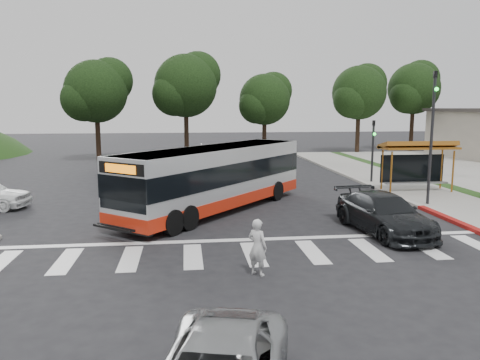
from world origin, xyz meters
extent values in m
plane|color=black|center=(0.00, 0.00, 0.00)|extent=(140.00, 140.00, 0.00)
cube|color=gray|center=(11.00, 8.00, 0.06)|extent=(4.00, 40.00, 0.12)
cube|color=#9E9991|center=(9.00, 8.00, 0.07)|extent=(0.30, 40.00, 0.15)
cube|color=maroon|center=(9.00, -2.00, 0.08)|extent=(0.32, 6.00, 0.15)
cube|color=silver|center=(0.00, -5.00, 0.01)|extent=(18.00, 2.60, 0.01)
cylinder|color=#925518|center=(9.00, 4.40, 1.27)|extent=(0.10, 0.10, 2.30)
cylinder|color=#925518|center=(12.60, 4.40, 1.27)|extent=(0.10, 0.10, 2.30)
cylinder|color=#925518|center=(9.00, 5.60, 1.27)|extent=(0.10, 0.10, 2.30)
cylinder|color=#925518|center=(12.60, 5.60, 1.27)|extent=(0.10, 0.10, 2.30)
cube|color=#925518|center=(10.80, 5.00, 2.57)|extent=(4.20, 1.60, 0.12)
cube|color=#925518|center=(10.80, 5.05, 2.72)|extent=(4.20, 1.32, 0.51)
cube|color=black|center=(10.80, 5.60, 1.32)|extent=(3.80, 0.06, 1.60)
cube|color=gray|center=(10.80, 5.00, 0.57)|extent=(3.60, 0.40, 0.08)
cylinder|color=black|center=(9.60, 1.50, 3.25)|extent=(0.14, 0.14, 6.50)
imported|color=black|center=(9.60, 1.50, 6.00)|extent=(0.16, 0.20, 1.00)
sphere|color=#19E533|center=(9.60, 1.32, 5.65)|extent=(0.18, 0.18, 0.18)
cylinder|color=black|center=(9.60, 8.50, 2.00)|extent=(0.14, 0.14, 4.00)
imported|color=black|center=(9.60, 8.50, 3.50)|extent=(0.16, 0.20, 1.00)
sphere|color=#19E533|center=(9.60, 8.32, 3.15)|extent=(0.18, 0.18, 0.18)
cylinder|color=black|center=(16.00, 28.00, 2.30)|extent=(0.44, 0.44, 4.40)
sphere|color=black|center=(16.00, 28.00, 6.30)|extent=(5.60, 5.60, 5.60)
sphere|color=black|center=(17.12, 28.84, 7.30)|extent=(4.20, 4.20, 4.20)
sphere|color=black|center=(15.02, 27.30, 5.60)|extent=(3.92, 3.92, 3.92)
cylinder|color=black|center=(23.00, 30.00, 2.42)|extent=(0.44, 0.44, 4.84)
sphere|color=black|center=(23.00, 30.00, 6.82)|extent=(5.60, 5.60, 5.60)
sphere|color=black|center=(24.12, 30.84, 7.92)|extent=(4.20, 4.20, 4.20)
sphere|color=black|center=(22.02, 29.30, 6.05)|extent=(3.92, 3.92, 3.92)
cylinder|color=black|center=(-2.00, 26.00, 2.42)|extent=(0.44, 0.44, 4.84)
sphere|color=black|center=(-2.00, 26.00, 6.82)|extent=(6.00, 6.00, 6.00)
sphere|color=black|center=(-0.80, 26.90, 7.92)|extent=(4.50, 4.50, 4.50)
sphere|color=black|center=(-3.05, 25.25, 6.05)|extent=(4.20, 4.20, 4.20)
cylinder|color=black|center=(6.00, 28.00, 1.98)|extent=(0.44, 0.44, 3.96)
sphere|color=black|center=(6.00, 28.00, 5.58)|extent=(5.20, 5.20, 5.20)
sphere|color=black|center=(7.04, 28.78, 6.48)|extent=(3.90, 3.90, 3.90)
sphere|color=black|center=(5.09, 27.35, 4.95)|extent=(3.64, 3.64, 3.64)
cylinder|color=black|center=(-10.00, 24.00, 2.20)|extent=(0.44, 0.44, 4.40)
sphere|color=black|center=(-10.00, 24.00, 6.20)|extent=(5.60, 5.60, 5.60)
sphere|color=black|center=(-8.88, 24.84, 7.20)|extent=(4.20, 4.20, 4.20)
sphere|color=black|center=(-10.98, 23.30, 5.50)|extent=(3.92, 3.92, 3.92)
imported|color=silver|center=(-0.17, -6.92, 0.83)|extent=(0.72, 0.70, 1.66)
imported|color=black|center=(5.40, -2.90, 0.75)|extent=(2.78, 5.40, 1.50)
camera|label=1|loc=(-2.20, -19.75, 4.82)|focal=35.00mm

